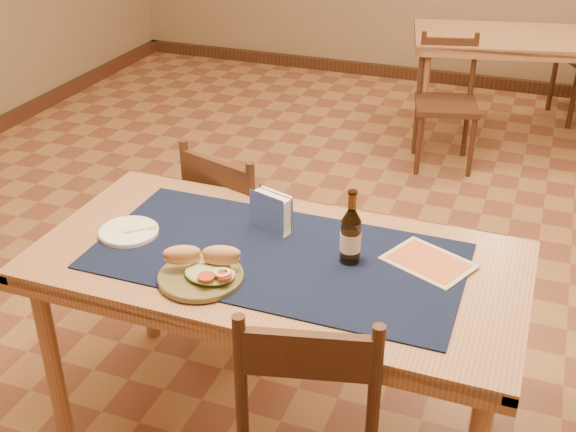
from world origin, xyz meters
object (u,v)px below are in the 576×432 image
(chair_main_far, at_px, (243,232))
(sandwich_plate, at_px, (203,271))
(napkin_holder, at_px, (271,212))
(main_table, at_px, (277,278))
(beer_bottle, at_px, (351,236))
(back_table, at_px, (524,48))

(chair_main_far, relative_size, sandwich_plate, 3.31)
(napkin_holder, bearing_deg, sandwich_plate, -102.81)
(main_table, distance_m, napkin_holder, 0.23)
(chair_main_far, distance_m, napkin_holder, 0.63)
(main_table, height_order, sandwich_plate, sandwich_plate)
(beer_bottle, bearing_deg, chair_main_far, 139.65)
(beer_bottle, xyz_separation_m, napkin_holder, (-0.31, 0.10, -0.03))
(chair_main_far, height_order, beer_bottle, beer_bottle)
(sandwich_plate, distance_m, napkin_holder, 0.37)
(chair_main_far, xyz_separation_m, beer_bottle, (0.61, -0.52, 0.39))
(back_table, xyz_separation_m, napkin_holder, (-0.63, -3.00, 0.15))
(chair_main_far, height_order, napkin_holder, napkin_holder)
(main_table, relative_size, sandwich_plate, 6.01)
(beer_bottle, bearing_deg, sandwich_plate, -146.96)
(napkin_holder, bearing_deg, chair_main_far, 125.77)
(chair_main_far, bearing_deg, main_table, -56.18)
(beer_bottle, height_order, napkin_holder, beer_bottle)
(chair_main_far, bearing_deg, back_table, 70.32)
(main_table, height_order, chair_main_far, chair_main_far)
(chair_main_far, distance_m, beer_bottle, 0.89)
(back_table, height_order, beer_bottle, beer_bottle)
(sandwich_plate, relative_size, napkin_holder, 1.57)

